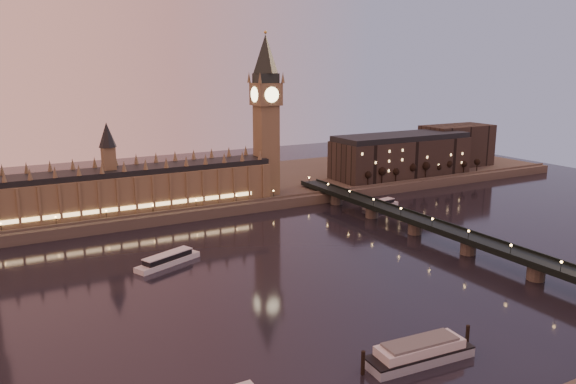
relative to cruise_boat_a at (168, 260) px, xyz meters
The scene contains 18 objects.
ground 54.07m from the cruise_boat_a, 43.39° to the right, with size 700.00×700.00×0.00m, color black.
far_embankment 145.44m from the cruise_boat_a, 61.56° to the left, with size 560.00×130.00×6.00m, color #423D35.
palace_of_westminster 86.09m from the cruise_boat_a, 90.59° to the left, with size 180.00×26.62×52.00m.
big_ben 139.74m from the cruise_boat_a, 41.97° to the left, with size 17.68×17.68×104.00m.
westminster_bridge 136.06m from the cruise_boat_a, 15.83° to the right, with size 13.20×260.00×15.30m.
city_block 253.07m from the cruise_boat_a, 21.83° to the left, with size 155.00×45.00×34.00m.
bare_tree_0 181.93m from the cruise_boat_a, 23.32° to the left, with size 5.10×5.10×10.38m.
bare_tree_1 194.20m from the cruise_boat_a, 21.76° to the left, with size 5.10×5.10×10.38m.
bare_tree_2 206.61m from the cruise_boat_a, 20.39° to the left, with size 5.10×5.10×10.38m.
bare_tree_3 219.12m from the cruise_boat_a, 19.18° to the left, with size 5.10×5.10×10.38m.
bare_tree_4 231.72m from the cruise_boat_a, 18.10° to the left, with size 5.10×5.10×10.38m.
bare_tree_5 244.40m from the cruise_boat_a, 17.13° to the left, with size 5.10×5.10×10.38m.
bare_tree_6 257.14m from the cruise_boat_a, 16.25° to the left, with size 5.10×5.10×10.38m.
bare_tree_7 269.93m from the cruise_boat_a, 15.46° to the left, with size 5.10×5.10×10.38m.
bare_tree_8 282.78m from the cruise_boat_a, 14.74° to the left, with size 5.10×5.10×10.38m.
cruise_boat_a is the anchor object (origin of this frame).
cruise_boat_b 155.52m from the cruise_boat_a, 13.69° to the left, with size 27.47×10.93×4.94m.
moored_barge 128.60m from the cruise_boat_a, 70.97° to the right, with size 40.75×12.39×7.49m.
Camera 1 is at (-108.86, -202.30, 89.44)m, focal length 35.00 mm.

